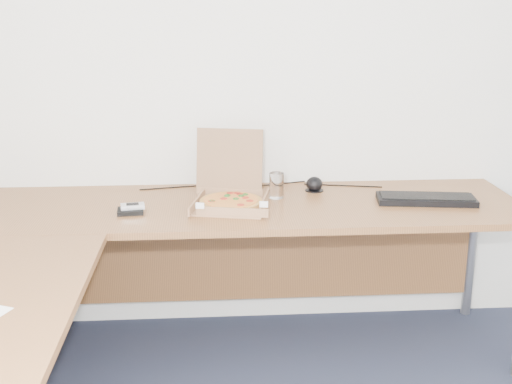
{
  "coord_description": "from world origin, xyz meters",
  "views": [
    {
      "loc": [
        -0.63,
        -1.36,
        1.6
      ],
      "look_at": [
        -0.45,
        1.28,
        0.82
      ],
      "focal_mm": 45.62,
      "sensor_mm": 36.0,
      "label": 1
    }
  ],
  "objects": [
    {
      "name": "room_shell",
      "position": [
        0.0,
        0.0,
        1.25
      ],
      "size": [
        3.5,
        3.5,
        2.5
      ],
      "primitive_type": null,
      "color": "white",
      "rests_on": "ground"
    },
    {
      "name": "desk",
      "position": [
        -0.82,
        0.97,
        0.7
      ],
      "size": [
        2.5,
        2.2,
        0.73
      ],
      "color": "brown",
      "rests_on": "ground"
    },
    {
      "name": "pizza_box",
      "position": [
        -0.55,
        1.38,
        0.77
      ],
      "size": [
        0.31,
        0.36,
        0.31
      ],
      "rotation": [
        0.0,
        0.0,
        -0.21
      ],
      "color": "#A0734F",
      "rests_on": "desk"
    },
    {
      "name": "drinking_glass",
      "position": [
        -0.34,
        1.49,
        0.79
      ],
      "size": [
        0.07,
        0.07,
        0.12
      ],
      "primitive_type": "cylinder",
      "color": "white",
      "rests_on": "desk"
    },
    {
      "name": "keyboard",
      "position": [
        0.32,
        1.37,
        0.74
      ],
      "size": [
        0.45,
        0.21,
        0.03
      ],
      "primitive_type": "cube",
      "rotation": [
        0.0,
        0.0,
        -0.14
      ],
      "color": "black",
      "rests_on": "desk"
    },
    {
      "name": "wallet",
      "position": [
        -0.99,
        1.3,
        0.74
      ],
      "size": [
        0.12,
        0.1,
        0.02
      ],
      "primitive_type": "cube",
      "rotation": [
        0.0,
        0.0,
        0.1
      ],
      "color": "black",
      "rests_on": "desk"
    },
    {
      "name": "phone",
      "position": [
        -0.98,
        1.31,
        0.76
      ],
      "size": [
        0.11,
        0.07,
        0.02
      ],
      "primitive_type": "cube",
      "rotation": [
        0.0,
        0.0,
        0.15
      ],
      "color": "#B2B5BA",
      "rests_on": "wallet"
    },
    {
      "name": "dome_speaker",
      "position": [
        -0.15,
        1.59,
        0.77
      ],
      "size": [
        0.09,
        0.09,
        0.07
      ],
      "primitive_type": "ellipsoid",
      "color": "black",
      "rests_on": "desk"
    },
    {
      "name": "cable_bundle",
      "position": [
        -0.42,
        1.68,
        0.73
      ],
      "size": [
        0.57,
        0.12,
        0.01
      ],
      "primitive_type": null,
      "rotation": [
        0.0,
        0.0,
        0.14
      ],
      "color": "black",
      "rests_on": "desk"
    }
  ]
}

